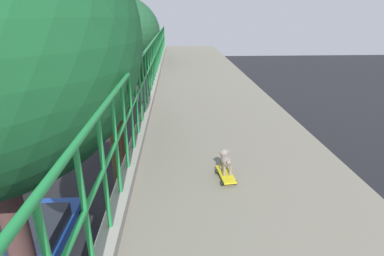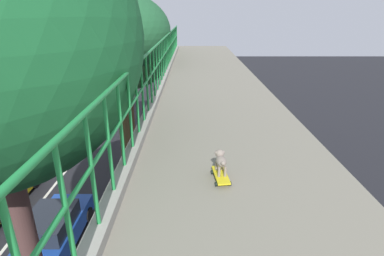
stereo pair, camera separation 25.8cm
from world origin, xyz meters
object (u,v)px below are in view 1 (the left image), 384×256
city_bus (70,93)px  small_dog (225,159)px  car_blue_fifth (44,235)px  toy_skateboard (226,174)px

city_bus → small_dog: small_dog is taller
car_blue_fifth → city_bus: (-3.92, 15.73, 1.26)m
car_blue_fifth → toy_skateboard: 9.57m
car_blue_fifth → small_dog: small_dog is taller
city_bus → toy_skateboard: size_ratio=20.87×
city_bus → car_blue_fifth: bearing=-76.0°
city_bus → toy_skateboard: toy_skateboard is taller
city_bus → small_dog: bearing=-65.9°
car_blue_fifth → city_bus: 16.26m
small_dog → car_blue_fifth: bearing=135.7°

